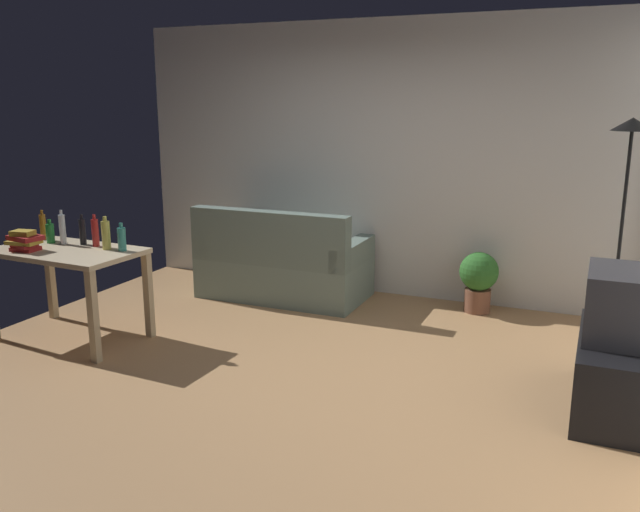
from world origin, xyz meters
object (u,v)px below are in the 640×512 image
Objects in this scene: bottle_red at (95,232)px; torchiere_lamp at (628,170)px; bottle_clear at (62,229)px; bottle_tall at (122,239)px; bottle_dark at (82,231)px; book_stack at (24,241)px; tv at (621,304)px; bottle_green at (50,233)px; tv_stand at (612,373)px; desk at (67,262)px; bottle_squat at (106,235)px; bottle_amber at (43,227)px; potted_plant at (479,278)px; couch at (282,268)px.

torchiere_lamp is at bearing 20.37° from bottle_red.
bottle_tall is at bearing -0.22° from bottle_clear.
book_stack is at bearing -126.01° from bottle_dark.
bottle_green is (-4.42, -0.24, 0.15)m from tv.
bottle_clear is at bearing 93.16° from tv_stand.
bottle_dark is 0.91× the size of book_stack.
book_stack is at bearing -156.77° from bottle_tall.
tv is 0.49× the size of desk.
tv is at bearing 3.73° from bottle_tall.
bottle_squat is at bearing -176.31° from bottle_tall.
bottle_amber is 0.46m from bottle_dark.
torchiere_lamp reaches higher than bottle_clear.
torchiere_lamp is at bearing 0.00° from tv_stand.
bottle_squat is at bearing 93.73° from tv.
bottle_squat is 0.64m from book_stack.
bottle_tall is at bearing -142.95° from potted_plant.
bottle_red is (0.15, -0.01, 0.00)m from bottle_dark.
bottle_dark is at bearing 17.71° from bottle_clear.
tv_stand is at bearing 2.56° from bottle_dark.
potted_plant is 3.53m from bottle_dark.
couch is at bearing 178.75° from torchiere_lamp.
torchiere_lamp reaches higher than tv.
bottle_squat is at bearing -12.03° from bottle_dark.
bottle_dark is (0.30, 0.06, 0.03)m from bottle_green.
torchiere_lamp reaches higher than bottle_amber.
potted_plant is 3.70m from bottle_clear.
desk is 0.30m from bottle_dark.
tv_stand is 0.61× the size of torchiere_lamp.
bottle_amber is at bearing 176.97° from bottle_red.
tv_stand is at bearing 3.73° from bottle_squat.
bottle_green is at bearing 48.98° from couch.
bottle_red is (-3.97, -1.47, -0.54)m from torchiere_lamp.
potted_plant is 3.32m from bottle_squat.
potted_plant is 1.97× the size of bottle_clear.
torchiere_lamp reaches higher than book_stack.
bottle_clear reaches higher than desk.
bottle_tall is (0.15, 0.01, -0.02)m from bottle_squat.
torchiere_lamp is 6.39× the size of book_stack.
tv_stand is 4.45m from book_stack.
torchiere_lamp reaches higher than bottle_squat.
tv reaches higher than desk.
tv_stand is at bearing 90.00° from tv.
bottle_red reaches higher than bottle_dark.
bottle_dark is 0.46m from bottle_tall.
potted_plant is at bearing 35.58° from bottle_squat.
tv is 2.12× the size of book_stack.
bottle_red is at bearing 6.07° from bottle_green.
bottle_amber is at bearing 153.32° from bottle_green.
tv_stand is 4.16m from desk.
bottle_dark is at bearing 175.74° from bottle_red.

